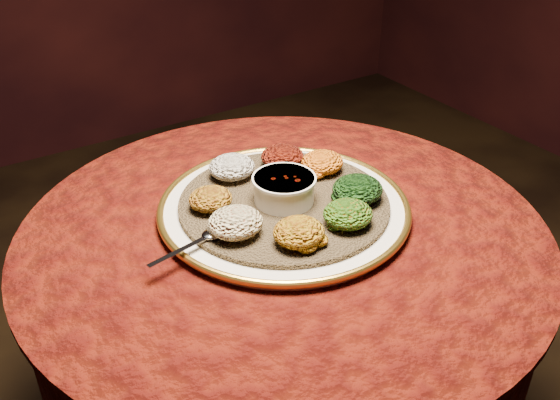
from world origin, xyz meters
TOP-DOWN VIEW (x-y plane):
  - table at (0.00, 0.00)m, footprint 0.96×0.96m
  - platter at (0.02, 0.03)m, footprint 0.58×0.58m
  - injera at (0.02, 0.03)m, footprint 0.50×0.50m
  - stew_bowl at (0.02, 0.03)m, footprint 0.12×0.12m
  - spoon at (-0.15, -0.00)m, footprint 0.15×0.05m
  - portion_ayib at (-0.01, 0.16)m, footprint 0.09×0.09m
  - portion_kitfo at (0.09, 0.15)m, footprint 0.09×0.08m
  - portion_tikil at (0.15, 0.09)m, footprint 0.08×0.08m
  - portion_gomen at (0.14, -0.04)m, footprint 0.09×0.09m
  - portion_mixveg at (0.07, -0.09)m, footprint 0.09×0.08m
  - portion_kik at (-0.03, -0.09)m, footprint 0.09×0.08m
  - portion_timatim at (-0.10, -0.01)m, footprint 0.09×0.09m
  - portion_shiro at (-0.10, 0.08)m, footprint 0.08×0.08m

SIDE VIEW (x-z plane):
  - table at x=0.00m, z-range 0.19..0.92m
  - platter at x=0.02m, z-range 0.73..0.76m
  - injera at x=0.02m, z-range 0.75..0.76m
  - spoon at x=-0.15m, z-range 0.76..0.77m
  - portion_shiro at x=-0.10m, z-range 0.76..0.80m
  - portion_tikil at x=0.15m, z-range 0.76..0.80m
  - portion_kitfo at x=0.09m, z-range 0.76..0.80m
  - portion_kik at x=-0.03m, z-range 0.76..0.80m
  - portion_mixveg at x=0.07m, z-range 0.76..0.80m
  - portion_ayib at x=-0.01m, z-range 0.76..0.81m
  - portion_gomen at x=0.14m, z-range 0.76..0.81m
  - portion_timatim at x=-0.10m, z-range 0.76..0.81m
  - stew_bowl at x=0.02m, z-range 0.77..0.82m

